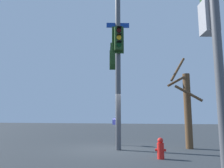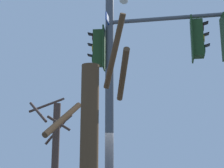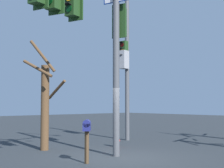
% 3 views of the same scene
% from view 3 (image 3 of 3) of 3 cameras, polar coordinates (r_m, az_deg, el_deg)
% --- Properties ---
extents(ground_plane, '(80.00, 80.00, 0.00)m').
position_cam_3_polar(ground_plane, '(12.07, 1.86, -12.58)').
color(ground_plane, '#2C3135').
extents(main_signal_pole_assembly, '(3.91, 6.01, 8.49)m').
position_cam_3_polar(main_signal_pole_assembly, '(11.47, -2.16, 12.15)').
color(main_signal_pole_assembly, '#4C4F54').
rests_on(main_signal_pole_assembly, ground).
extents(secondary_pole_assembly, '(0.50, 0.77, 7.60)m').
position_cam_3_polar(secondary_pole_assembly, '(17.48, 2.36, 3.64)').
color(secondary_pole_assembly, '#4C4F54').
rests_on(secondary_pole_assembly, ground).
extents(fire_hydrant, '(0.38, 0.24, 0.73)m').
position_cam_3_polar(fire_hydrant, '(14.89, 0.76, -9.48)').
color(fire_hydrant, red).
rests_on(fire_hydrant, ground).
extents(mailbox, '(0.49, 0.47, 1.41)m').
position_cam_3_polar(mailbox, '(10.81, -4.37, -7.73)').
color(mailbox, '#4C3823').
rests_on(mailbox, ground).
extents(bare_tree_behind_pole, '(1.54, 1.58, 4.51)m').
position_cam_3_polar(bare_tree_behind_pole, '(14.04, -11.48, -3.17)').
color(bare_tree_behind_pole, brown).
rests_on(bare_tree_behind_pole, ground).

